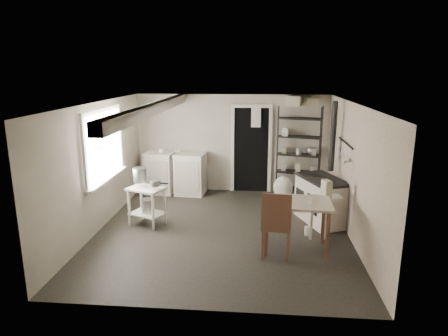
# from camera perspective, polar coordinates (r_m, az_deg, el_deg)

# --- Properties ---
(floor) EXTENTS (5.00, 5.00, 0.00)m
(floor) POSITION_cam_1_polar(r_m,az_deg,el_deg) (7.37, -0.21, -8.89)
(floor) COLOR black
(floor) RESTS_ON ground
(ceiling) EXTENTS (5.00, 5.00, 0.00)m
(ceiling) POSITION_cam_1_polar(r_m,az_deg,el_deg) (6.82, -0.22, 9.22)
(ceiling) COLOR silver
(ceiling) RESTS_ON wall_back
(wall_back) EXTENTS (4.50, 0.02, 2.30)m
(wall_back) POSITION_cam_1_polar(r_m,az_deg,el_deg) (9.44, 1.18, 3.51)
(wall_back) COLOR #BAB09F
(wall_back) RESTS_ON ground
(wall_front) EXTENTS (4.50, 0.02, 2.30)m
(wall_front) POSITION_cam_1_polar(r_m,az_deg,el_deg) (4.64, -3.07, -7.74)
(wall_front) COLOR #BAB09F
(wall_front) RESTS_ON ground
(wall_left) EXTENTS (0.02, 5.00, 2.30)m
(wall_left) POSITION_cam_1_polar(r_m,az_deg,el_deg) (7.55, -17.48, 0.18)
(wall_left) COLOR #BAB09F
(wall_left) RESTS_ON ground
(wall_right) EXTENTS (0.02, 5.00, 2.30)m
(wall_right) POSITION_cam_1_polar(r_m,az_deg,el_deg) (7.17, 18.00, -0.57)
(wall_right) COLOR #BAB09F
(wall_right) RESTS_ON ground
(window) EXTENTS (0.12, 1.76, 1.28)m
(window) POSITION_cam_1_polar(r_m,az_deg,el_deg) (7.65, -16.90, 3.08)
(window) COLOR silver
(window) RESTS_ON wall_left
(doorway) EXTENTS (0.96, 0.10, 2.08)m
(doorway) POSITION_cam_1_polar(r_m,az_deg,el_deg) (9.42, 3.89, 2.53)
(doorway) COLOR silver
(doorway) RESTS_ON ground
(ceiling_beam) EXTENTS (0.18, 5.00, 0.18)m
(ceiling_beam) POSITION_cam_1_polar(r_m,az_deg,el_deg) (7.04, -10.10, 8.34)
(ceiling_beam) COLOR silver
(ceiling_beam) RESTS_ON ceiling
(wallpaper_panel) EXTENTS (0.01, 5.00, 2.30)m
(wallpaper_panel) POSITION_cam_1_polar(r_m,az_deg,el_deg) (7.17, 17.92, -0.57)
(wallpaper_panel) COLOR #C2B19E
(wallpaper_panel) RESTS_ON wall_right
(utensil_rail) EXTENTS (0.06, 1.20, 0.44)m
(utensil_rail) POSITION_cam_1_polar(r_m,az_deg,el_deg) (7.65, 16.82, 3.47)
(utensil_rail) COLOR silver
(utensil_rail) RESTS_ON wall_right
(prep_table) EXTENTS (0.76, 0.66, 0.73)m
(prep_table) POSITION_cam_1_polar(r_m,az_deg,el_deg) (7.63, -10.95, -5.15)
(prep_table) COLOR silver
(prep_table) RESTS_ON ground
(stockpot) EXTENTS (0.33, 0.33, 0.27)m
(stockpot) POSITION_cam_1_polar(r_m,az_deg,el_deg) (7.60, -11.92, -1.01)
(stockpot) COLOR silver
(stockpot) RESTS_ON prep_table
(saucepan) EXTENTS (0.24, 0.24, 0.10)m
(saucepan) POSITION_cam_1_polar(r_m,az_deg,el_deg) (7.35, -9.80, -2.15)
(saucepan) COLOR silver
(saucepan) RESTS_ON prep_table
(bucket) EXTENTS (0.30, 0.30, 0.26)m
(bucket) POSITION_cam_1_polar(r_m,az_deg,el_deg) (7.62, -10.83, -5.29)
(bucket) COLOR silver
(bucket) RESTS_ON prep_table
(base_cabinets) EXTENTS (1.52, 0.76, 0.97)m
(base_cabinets) POSITION_cam_1_polar(r_m,az_deg,el_deg) (9.47, -6.97, -0.85)
(base_cabinets) COLOR beige
(base_cabinets) RESTS_ON ground
(mixing_bowl) EXTENTS (0.37, 0.37, 0.07)m
(mixing_bowl) POSITION_cam_1_polar(r_m,az_deg,el_deg) (9.32, -6.66, 2.05)
(mixing_bowl) COLOR white
(mixing_bowl) RESTS_ON base_cabinets
(counter_cup) EXTENTS (0.15, 0.15, 0.10)m
(counter_cup) POSITION_cam_1_polar(r_m,az_deg,el_deg) (9.35, -8.98, 2.12)
(counter_cup) COLOR white
(counter_cup) RESTS_ON base_cabinets
(shelf_rack) EXTENTS (1.04, 0.59, 2.06)m
(shelf_rack) POSITION_cam_1_polar(r_m,az_deg,el_deg) (9.31, 10.63, 1.86)
(shelf_rack) COLOR black
(shelf_rack) RESTS_ON ground
(shelf_jar) EXTENTS (0.09, 0.09, 0.20)m
(shelf_jar) POSITION_cam_1_polar(r_m,az_deg,el_deg) (9.19, 8.79, 4.47)
(shelf_jar) COLOR white
(shelf_jar) RESTS_ON shelf_rack
(storage_box_a) EXTENTS (0.40, 0.37, 0.23)m
(storage_box_a) POSITION_cam_1_polar(r_m,az_deg,el_deg) (9.11, 9.92, 8.38)
(storage_box_a) COLOR beige
(storage_box_a) RESTS_ON shelf_rack
(storage_box_b) EXTENTS (0.33, 0.32, 0.17)m
(storage_box_b) POSITION_cam_1_polar(r_m,az_deg,el_deg) (9.19, 12.26, 8.19)
(storage_box_b) COLOR beige
(storage_box_b) RESTS_ON shelf_rack
(stove) EXTENTS (0.97, 1.25, 0.87)m
(stove) POSITION_cam_1_polar(r_m,az_deg,el_deg) (7.85, 13.73, -4.44)
(stove) COLOR beige
(stove) RESTS_ON ground
(stovepipe) EXTENTS (0.13, 0.13, 1.56)m
(stovepipe) POSITION_cam_1_polar(r_m,az_deg,el_deg) (8.05, 15.31, 4.36)
(stovepipe) COLOR black
(stovepipe) RESTS_ON stove
(side_ledge) EXTENTS (0.54, 0.35, 0.78)m
(side_ledge) POSITION_cam_1_polar(r_m,az_deg,el_deg) (7.08, 14.24, -6.61)
(side_ledge) COLOR silver
(side_ledge) RESTS_ON ground
(oats_box) EXTENTS (0.17, 0.22, 0.29)m
(oats_box) POSITION_cam_1_polar(r_m,az_deg,el_deg) (6.86, 14.48, -2.17)
(oats_box) COLOR beige
(oats_box) RESTS_ON side_ledge
(work_table) EXTENTS (1.11, 0.80, 0.82)m
(work_table) POSITION_cam_1_polar(r_m,az_deg,el_deg) (6.60, 10.19, -8.37)
(work_table) COLOR beige
(work_table) RESTS_ON ground
(table_cup) EXTENTS (0.12, 0.12, 0.09)m
(table_cup) POSITION_cam_1_polar(r_m,az_deg,el_deg) (6.38, 12.19, -5.20)
(table_cup) COLOR white
(table_cup) RESTS_ON work_table
(chair) EXTENTS (0.50, 0.52, 1.09)m
(chair) POSITION_cam_1_polar(r_m,az_deg,el_deg) (6.31, 7.53, -8.33)
(chair) COLOR #513122
(chair) RESTS_ON ground
(flour_sack) EXTENTS (0.47, 0.41, 0.53)m
(flour_sack) POSITION_cam_1_polar(r_m,az_deg,el_deg) (9.09, 8.43, -2.97)
(flour_sack) COLOR white
(flour_sack) RESTS_ON ground
(floor_crock) EXTENTS (0.16, 0.16, 0.15)m
(floor_crock) POSITION_cam_1_polar(r_m,az_deg,el_deg) (7.30, 11.89, -8.80)
(floor_crock) COLOR white
(floor_crock) RESTS_ON ground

